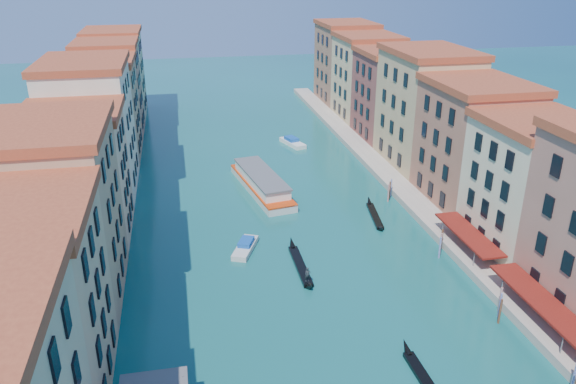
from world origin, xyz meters
name	(u,v)px	position (x,y,z in m)	size (l,w,h in m)	color
left_bank_palazzos	(86,145)	(-26.00, 64.68, 9.71)	(12.80, 128.40, 21.00)	tan
right_bank_palazzos	(440,123)	(30.00, 65.00, 9.75)	(12.80, 128.40, 21.00)	#9D472F
quay	(391,179)	(22.00, 65.00, 0.50)	(4.00, 140.00, 1.00)	#AB9C8A
restaurant_awnings	(547,306)	(22.19, 23.00, 2.99)	(3.20, 44.55, 3.12)	maroon
mooring_poles_right	(486,292)	(19.10, 28.80, 1.30)	(1.44, 54.24, 3.20)	#5A311E
vaporetto_far	(261,183)	(-0.03, 65.42, 1.36)	(7.98, 20.83, 3.03)	silver
gondola_fore	(300,265)	(0.81, 40.10, 0.42)	(1.21, 12.40, 2.48)	black
gondola_far	(375,214)	(14.64, 52.26, 0.32)	(2.53, 11.18, 1.59)	black
motorboat_mid	(245,246)	(-5.19, 45.86, 0.50)	(4.24, 6.51, 1.29)	silver
motorboat_far	(292,142)	(9.81, 88.03, 0.58)	(4.37, 7.53, 1.49)	white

